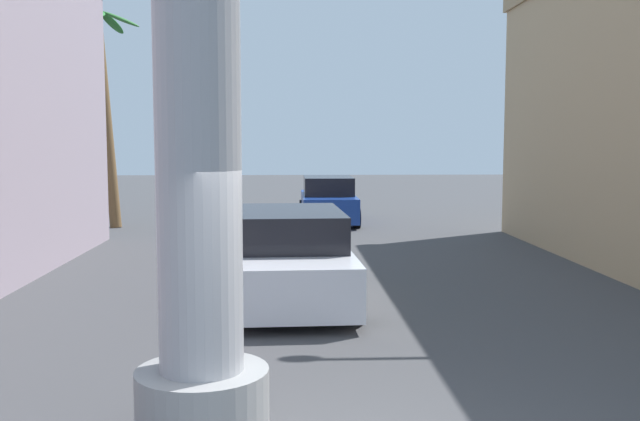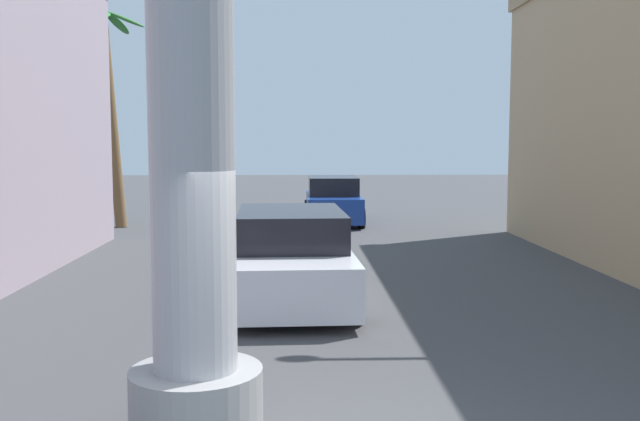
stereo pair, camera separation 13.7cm
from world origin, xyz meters
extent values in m
plane|color=#424244|center=(0.00, 10.00, 0.00)|extent=(86.22, 86.22, 0.00)
cylinder|color=gray|center=(-1.27, 1.20, 0.35)|extent=(1.21, 1.21, 0.70)
cylinder|color=black|center=(-1.46, 8.96, 0.32)|extent=(0.25, 0.65, 0.64)
cylinder|color=black|center=(0.39, 9.04, 0.32)|extent=(0.25, 0.65, 0.64)
cylinder|color=black|center=(-1.32, 5.42, 0.32)|extent=(0.25, 0.65, 0.64)
cylinder|color=black|center=(0.53, 5.49, 0.32)|extent=(0.25, 0.65, 0.64)
cube|color=silver|center=(-0.47, 7.23, 0.56)|extent=(2.15, 5.15, 0.80)
cube|color=black|center=(-0.47, 7.23, 1.26)|extent=(1.91, 2.86, 0.60)
cylinder|color=black|center=(0.03, 20.52, 0.32)|extent=(0.22, 0.64, 0.64)
cylinder|color=black|center=(1.70, 20.52, 0.32)|extent=(0.22, 0.64, 0.64)
cylinder|color=black|center=(0.03, 17.31, 0.32)|extent=(0.22, 0.64, 0.64)
cylinder|color=black|center=(1.69, 17.31, 0.32)|extent=(0.22, 0.64, 0.64)
cube|color=navy|center=(0.86, 18.92, 0.56)|extent=(1.76, 4.59, 0.80)
cube|color=black|center=(0.86, 18.92, 1.26)|extent=(1.62, 2.53, 0.60)
cylinder|color=brown|center=(-6.23, 17.85, 3.33)|extent=(0.82, 0.42, 6.66)
ellipsoid|color=#2E702D|center=(-5.63, 17.55, 6.50)|extent=(1.25, 0.48, 0.59)
ellipsoid|color=#29732D|center=(-6.05, 18.22, 6.49)|extent=(0.74, 1.26, 0.62)
ellipsoid|color=#205F2D|center=(-6.71, 18.07, 6.56)|extent=(1.14, 1.15, 0.43)
ellipsoid|color=#1F742D|center=(-6.70, 17.16, 6.50)|extent=(1.10, 1.13, 0.61)
ellipsoid|color=#27772D|center=(-6.14, 17.00, 6.55)|extent=(0.60, 1.30, 0.46)
cylinder|color=brown|center=(-6.34, 10.20, 3.81)|extent=(0.72, 0.43, 7.63)
camera|label=1|loc=(-0.49, -5.11, 2.76)|focal=40.00mm
camera|label=2|loc=(-0.35, -5.11, 2.76)|focal=40.00mm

